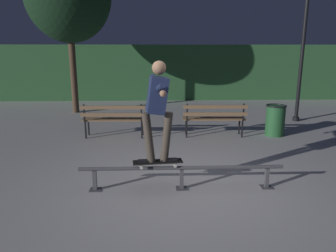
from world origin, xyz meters
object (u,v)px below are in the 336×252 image
object	(u,v)px
skateboarder	(157,103)
park_bench_left_center	(214,116)
skateboard	(158,162)
trash_can	(275,120)
grind_rail	(182,172)
park_bench_leftmost	(114,117)
lamp_post_right	(304,39)

from	to	relation	value
skateboarder	park_bench_left_center	xyz separation A→B (m)	(1.45, 3.10, -0.86)
skateboard	trash_can	distance (m)	4.42
grind_rail	skateboard	world-z (taller)	skateboard
grind_rail	park_bench_leftmost	distance (m)	3.44
park_bench_leftmost	lamp_post_right	distance (m)	6.05
skateboard	skateboarder	size ratio (longest dim) A/B	0.51
skateboarder	park_bench_left_center	distance (m)	3.53
grind_rail	skateboard	bearing A→B (deg)	180.00
skateboard	trash_can	xyz separation A→B (m)	(3.06, 3.19, -0.05)
park_bench_left_center	lamp_post_right	xyz separation A→B (m)	(2.91, 1.76, 1.94)
skateboard	park_bench_left_center	distance (m)	3.42
park_bench_leftmost	trash_can	world-z (taller)	park_bench_leftmost
lamp_post_right	grind_rail	bearing A→B (deg)	-129.27
skateboard	trash_can	world-z (taller)	trash_can
skateboarder	skateboard	bearing A→B (deg)	-173.56
grind_rail	skateboard	xyz separation A→B (m)	(-0.38, 0.00, 0.17)
park_bench_leftmost	lamp_post_right	xyz separation A→B (m)	(5.45, 1.76, 1.94)
skateboard	park_bench_left_center	xyz separation A→B (m)	(1.45, 3.10, 0.08)
skateboard	park_bench_leftmost	size ratio (longest dim) A/B	0.50
lamp_post_right	skateboarder	bearing A→B (deg)	-131.84
skateboard	park_bench_leftmost	bearing A→B (deg)	109.40
park_bench_left_center	park_bench_leftmost	bearing A→B (deg)	180.00
skateboarder	park_bench_left_center	bearing A→B (deg)	64.96
grind_rail	skateboarder	bearing A→B (deg)	179.95
trash_can	park_bench_leftmost	bearing A→B (deg)	-178.76
grind_rail	skateboarder	distance (m)	1.17
park_bench_left_center	lamp_post_right	world-z (taller)	lamp_post_right
grind_rail	skateboarder	size ratio (longest dim) A/B	2.09
lamp_post_right	trash_can	distance (m)	2.96
park_bench_leftmost	skateboarder	bearing A→B (deg)	-70.55
grind_rail	park_bench_left_center	size ratio (longest dim) A/B	2.02
lamp_post_right	park_bench_left_center	bearing A→B (deg)	-148.75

